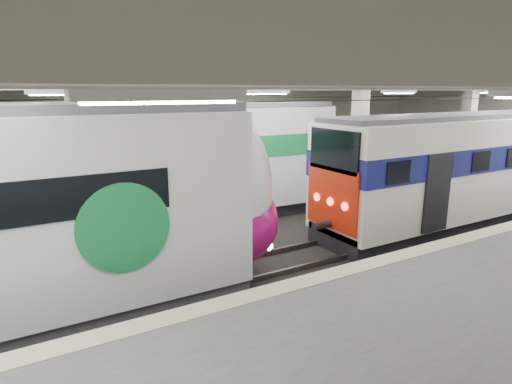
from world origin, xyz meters
TOP-DOWN VIEW (x-y plane):
  - station_hall at (0.00, -1.74)m, footprint 36.00×24.00m
  - older_rer at (7.35, 0.00)m, footprint 12.50×2.76m
  - far_train at (-2.67, 5.50)m, footprint 14.37×3.56m

SIDE VIEW (x-z plane):
  - older_rer at x=7.35m, z-range 0.10..4.27m
  - far_train at x=-2.67m, z-range 0.07..4.61m
  - station_hall at x=0.00m, z-range 0.37..6.12m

